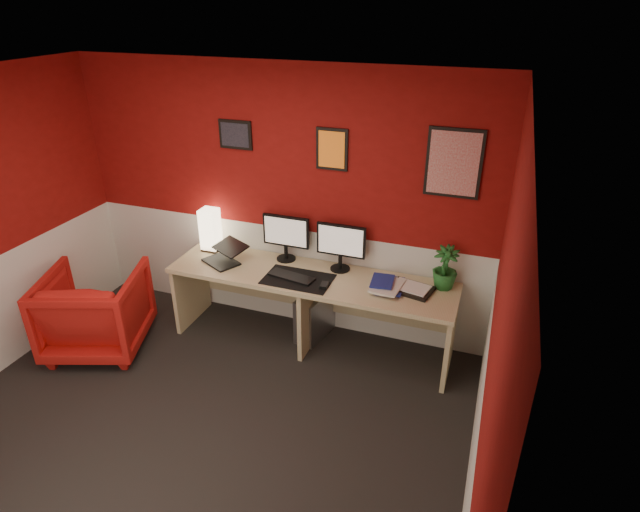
{
  "coord_description": "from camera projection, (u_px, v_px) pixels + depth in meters",
  "views": [
    {
      "loc": [
        1.9,
        -2.45,
        3.0
      ],
      "look_at": [
        0.6,
        1.21,
        1.05
      ],
      "focal_mm": 29.61,
      "sensor_mm": 36.0,
      "label": 1
    }
  ],
  "objects": [
    {
      "name": "art_left",
      "position": [
        235.0,
        135.0,
        4.72
      ],
      "size": [
        0.32,
        0.02,
        0.26
      ],
      "primitive_type": "cube",
      "color": "black",
      "rests_on": "wall_back"
    },
    {
      "name": "wainscot_back",
      "position": [
        281.0,
        273.0,
        5.22
      ],
      "size": [
        4.0,
        0.01,
        1.0
      ],
      "primitive_type": "cube",
      "color": "silver",
      "rests_on": "ground"
    },
    {
      "name": "pc_tower",
      "position": [
        315.0,
        315.0,
        5.05
      ],
      "size": [
        0.29,
        0.48,
        0.45
      ],
      "primitive_type": "cube",
      "rotation": [
        0.0,
        0.0,
        -0.2
      ],
      "color": "#99999E",
      "rests_on": "ground"
    },
    {
      "name": "art_right",
      "position": [
        454.0,
        163.0,
        4.17
      ],
      "size": [
        0.44,
        0.02,
        0.56
      ],
      "primitive_type": "cube",
      "color": "red",
      "rests_on": "wall_back"
    },
    {
      "name": "wall_back",
      "position": [
        279.0,
        202.0,
        4.89
      ],
      "size": [
        4.0,
        0.01,
        2.5
      ],
      "primitive_type": "cube",
      "color": "maroon",
      "rests_on": "ground"
    },
    {
      "name": "monitor_right",
      "position": [
        341.0,
        241.0,
        4.68
      ],
      "size": [
        0.45,
        0.06,
        0.58
      ],
      "primitive_type": "cube",
      "color": "black",
      "rests_on": "desk"
    },
    {
      "name": "mouse",
      "position": [
        324.0,
        285.0,
        4.5
      ],
      "size": [
        0.07,
        0.11,
        0.03
      ],
      "primitive_type": "cube",
      "rotation": [
        0.0,
        0.0,
        0.1
      ],
      "color": "black",
      "rests_on": "desk_mat"
    },
    {
      "name": "armchair",
      "position": [
        96.0,
        311.0,
        4.82
      ],
      "size": [
        1.06,
        1.08,
        0.78
      ],
      "primitive_type": "imported",
      "rotation": [
        0.0,
        0.0,
        3.48
      ],
      "color": "#B41914",
      "rests_on": "ground"
    },
    {
      "name": "potted_plant",
      "position": [
        445.0,
        268.0,
        4.43
      ],
      "size": [
        0.22,
        0.22,
        0.38
      ],
      "primitive_type": "imported",
      "rotation": [
        0.0,
        0.0,
        -0.02
      ],
      "color": "#19591E",
      "rests_on": "desk"
    },
    {
      "name": "desk",
      "position": [
        311.0,
        310.0,
        4.86
      ],
      "size": [
        2.6,
        0.65,
        0.73
      ],
      "primitive_type": "cube",
      "color": "tan",
      "rests_on": "ground"
    },
    {
      "name": "keyboard",
      "position": [
        292.0,
        277.0,
        4.65
      ],
      "size": [
        0.44,
        0.21,
        0.02
      ],
      "primitive_type": "cube",
      "rotation": [
        0.0,
        0.0,
        -0.17
      ],
      "color": "black",
      "rests_on": "desk_mat"
    },
    {
      "name": "shoji_lamp",
      "position": [
        210.0,
        231.0,
        5.09
      ],
      "size": [
        0.16,
        0.16,
        0.4
      ],
      "primitive_type": "cube",
      "color": "#FFE5B2",
      "rests_on": "desk"
    },
    {
      "name": "art_center",
      "position": [
        332.0,
        149.0,
        4.47
      ],
      "size": [
        0.28,
        0.02,
        0.36
      ],
      "primitive_type": "cube",
      "color": "orange",
      "rests_on": "wall_back"
    },
    {
      "name": "monitor_left",
      "position": [
        285.0,
        231.0,
        4.86
      ],
      "size": [
        0.45,
        0.06,
        0.58
      ],
      "primitive_type": "cube",
      "color": "black",
      "rests_on": "desk"
    },
    {
      "name": "book_bottom",
      "position": [
        375.0,
        284.0,
        4.53
      ],
      "size": [
        0.27,
        0.34,
        0.03
      ],
      "primitive_type": "imported",
      "rotation": [
        0.0,
        0.0,
        0.09
      ],
      "color": "navy",
      "rests_on": "desk"
    },
    {
      "name": "laptop",
      "position": [
        220.0,
        252.0,
        4.87
      ],
      "size": [
        0.4,
        0.36,
        0.22
      ],
      "primitive_type": "cube",
      "rotation": [
        0.0,
        0.0,
        -0.48
      ],
      "color": "black",
      "rests_on": "desk"
    },
    {
      "name": "desk_mat",
      "position": [
        298.0,
        279.0,
        4.64
      ],
      "size": [
        0.6,
        0.38,
        0.01
      ],
      "primitive_type": "cube",
      "color": "black",
      "rests_on": "desk"
    },
    {
      "name": "wall_right",
      "position": [
        491.0,
        357.0,
        2.81
      ],
      "size": [
        0.01,
        3.5,
        2.5
      ],
      "primitive_type": "cube",
      "color": "maroon",
      "rests_on": "ground"
    },
    {
      "name": "ground",
      "position": [
        192.0,
        436.0,
        3.97
      ],
      "size": [
        4.0,
        3.5,
        0.01
      ],
      "primitive_type": "cube",
      "color": "black",
      "rests_on": "ground"
    },
    {
      "name": "ceiling",
      "position": [
        141.0,
        94.0,
        2.85
      ],
      "size": [
        4.0,
        3.5,
        0.01
      ],
      "primitive_type": "cube",
      "color": "white",
      "rests_on": "ground"
    },
    {
      "name": "wainscot_right",
      "position": [
        472.0,
        458.0,
        3.15
      ],
      "size": [
        0.01,
        3.5,
        1.0
      ],
      "primitive_type": "cube",
      "color": "silver",
      "rests_on": "ground"
    },
    {
      "name": "zen_tray",
      "position": [
        411.0,
        289.0,
        4.46
      ],
      "size": [
        0.4,
        0.32,
        0.03
      ],
      "primitive_type": "cube",
      "rotation": [
        0.0,
        0.0,
        -0.21
      ],
      "color": "black",
      "rests_on": "desk"
    },
    {
      "name": "book_top",
      "position": [
        371.0,
        280.0,
        4.5
      ],
      "size": [
        0.21,
        0.27,
        0.02
      ],
      "primitive_type": "imported",
      "rotation": [
        0.0,
        0.0,
        0.09
      ],
      "color": "navy",
      "rests_on": "book_middle"
    },
    {
      "name": "book_middle",
      "position": [
        374.0,
        283.0,
        4.5
      ],
      "size": [
        0.27,
        0.34,
        0.02
      ],
      "primitive_type": "imported",
      "rotation": [
        0.0,
        0.0,
        -0.1
      ],
      "color": "silver",
      "rests_on": "book_bottom"
    }
  ]
}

